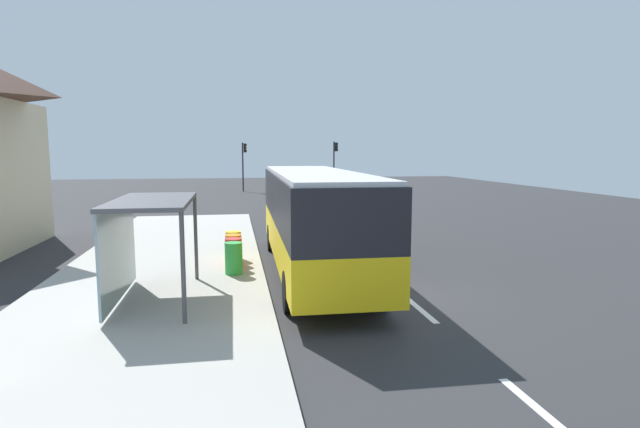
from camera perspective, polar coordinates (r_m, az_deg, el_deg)
name	(u,v)px	position (r m, az deg, el deg)	size (l,w,h in m)	color
ground_plane	(313,223)	(26.97, -0.82, -1.06)	(56.00, 92.00, 0.04)	#2D2D30
sidewalk_platform	(155,285)	(15.00, -18.18, -7.68)	(6.20, 30.00, 0.18)	#ADAAA3
lane_stripe_seg_0	(542,412)	(8.65, 23.77, -19.81)	(0.16, 2.20, 0.01)	silver
lane_stripe_seg_1	(419,309)	(12.78, 11.12, -10.44)	(0.16, 2.20, 0.01)	silver
lane_stripe_seg_2	(366,264)	(17.38, 5.21, -5.61)	(0.16, 2.20, 0.01)	silver
lane_stripe_seg_3	(336,239)	(22.15, 1.85, -2.81)	(0.16, 2.20, 0.01)	silver
lane_stripe_seg_4	(317,223)	(27.00, -0.29, -0.99)	(0.16, 2.20, 0.01)	silver
lane_stripe_seg_5	(304,212)	(31.90, -1.78, 0.26)	(0.16, 2.20, 0.01)	silver
lane_stripe_seg_6	(295,204)	(36.83, -2.88, 1.19)	(0.16, 2.20, 0.01)	silver
lane_stripe_seg_7	(287,197)	(41.77, -3.71, 1.89)	(0.16, 2.20, 0.01)	silver
bus	(314,215)	(15.68, -0.70, -0.15)	(2.72, 11.06, 3.21)	yellow
white_van	(319,184)	(38.01, -0.16, 3.40)	(2.11, 5.24, 2.30)	silver
sedan_near	(298,181)	(50.76, -2.49, 3.72)	(1.88, 4.42, 1.52)	#B7B7BC
recycling_bin_green	(234,258)	(15.31, -9.73, -4.95)	(0.52, 0.52, 0.95)	green
recycling_bin_red	(234,254)	(16.00, -9.74, -4.43)	(0.52, 0.52, 0.95)	red
recycling_bin_orange	(234,249)	(16.68, -9.75, -3.95)	(0.52, 0.52, 0.95)	orange
recycling_bin_yellow	(233,245)	(17.37, -9.75, -3.51)	(0.52, 0.52, 0.95)	yellow
traffic_light_near_side	(335,158)	(48.44, 1.70, 6.34)	(0.49, 0.28, 4.69)	#2D2D2D
traffic_light_far_side	(244,159)	(48.28, -8.60, 6.18)	(0.49, 0.28, 4.59)	#2D2D2D
bus_shelter	(140,223)	(12.95, -19.67, -1.00)	(1.80, 4.00, 2.50)	#4C4C51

